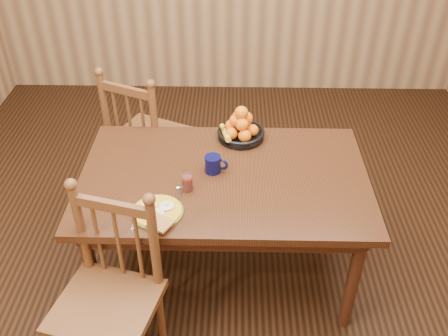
{
  "coord_description": "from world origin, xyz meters",
  "views": [
    {
      "loc": [
        0.05,
        -2.19,
        2.43
      ],
      "look_at": [
        0.0,
        0.0,
        0.8
      ],
      "focal_mm": 40.0,
      "sensor_mm": 36.0,
      "label": 1
    }
  ],
  "objects_px": {
    "dining_table": "(224,187)",
    "breakfast_plate": "(158,212)",
    "fruit_bowl": "(241,128)",
    "chair_near": "(110,296)",
    "chair_far": "(146,137)",
    "coffee_mug": "(214,164)"
  },
  "relations": [
    {
      "from": "chair_far",
      "to": "breakfast_plate",
      "type": "distance_m",
      "value": 1.13
    },
    {
      "from": "breakfast_plate",
      "to": "fruit_bowl",
      "type": "bearing_deg",
      "value": 59.42
    },
    {
      "from": "chair_near",
      "to": "fruit_bowl",
      "type": "xyz_separation_m",
      "value": [
        0.63,
        1.03,
        0.32
      ]
    },
    {
      "from": "chair_near",
      "to": "coffee_mug",
      "type": "distance_m",
      "value": 0.89
    },
    {
      "from": "chair_near",
      "to": "coffee_mug",
      "type": "relative_size",
      "value": 7.71
    },
    {
      "from": "fruit_bowl",
      "to": "breakfast_plate",
      "type": "bearing_deg",
      "value": -120.58
    },
    {
      "from": "dining_table",
      "to": "chair_far",
      "type": "height_order",
      "value": "chair_far"
    },
    {
      "from": "dining_table",
      "to": "breakfast_plate",
      "type": "relative_size",
      "value": 5.22
    },
    {
      "from": "dining_table",
      "to": "breakfast_plate",
      "type": "bearing_deg",
      "value": -135.08
    },
    {
      "from": "dining_table",
      "to": "coffee_mug",
      "type": "relative_size",
      "value": 12.0
    },
    {
      "from": "breakfast_plate",
      "to": "fruit_bowl",
      "type": "xyz_separation_m",
      "value": [
        0.42,
        0.71,
        0.05
      ]
    },
    {
      "from": "breakfast_plate",
      "to": "fruit_bowl",
      "type": "height_order",
      "value": "fruit_bowl"
    },
    {
      "from": "chair_near",
      "to": "breakfast_plate",
      "type": "xyz_separation_m",
      "value": [
        0.21,
        0.32,
        0.26
      ]
    },
    {
      "from": "fruit_bowl",
      "to": "chair_far",
      "type": "bearing_deg",
      "value": 151.12
    },
    {
      "from": "dining_table",
      "to": "fruit_bowl",
      "type": "bearing_deg",
      "value": 76.48
    },
    {
      "from": "chair_near",
      "to": "breakfast_plate",
      "type": "relative_size",
      "value": 3.35
    },
    {
      "from": "dining_table",
      "to": "breakfast_plate",
      "type": "xyz_separation_m",
      "value": [
        -0.33,
        -0.33,
        0.1
      ]
    },
    {
      "from": "chair_far",
      "to": "chair_near",
      "type": "bearing_deg",
      "value": 115.42
    },
    {
      "from": "dining_table",
      "to": "fruit_bowl",
      "type": "height_order",
      "value": "fruit_bowl"
    },
    {
      "from": "chair_near",
      "to": "breakfast_plate",
      "type": "distance_m",
      "value": 0.47
    },
    {
      "from": "chair_far",
      "to": "coffee_mug",
      "type": "distance_m",
      "value": 0.92
    },
    {
      "from": "chair_far",
      "to": "breakfast_plate",
      "type": "xyz_separation_m",
      "value": [
        0.24,
        -1.07,
        0.26
      ]
    }
  ]
}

